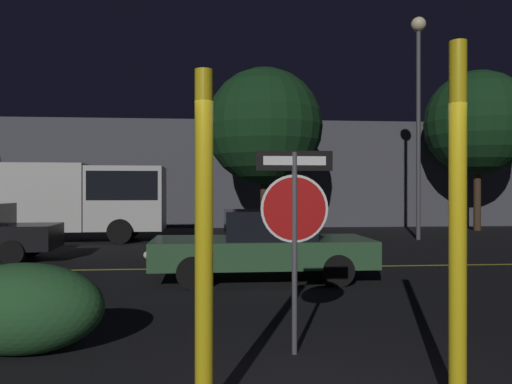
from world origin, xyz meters
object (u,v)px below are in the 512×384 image
at_px(yellow_pole_left, 204,245).
at_px(delivery_truck, 71,197).
at_px(tree_0, 264,127).
at_px(passing_car_2, 263,245).
at_px(street_lamp, 418,85).
at_px(stop_sign, 295,210).
at_px(tree_1, 477,123).
at_px(hedge_bush_1, 22,308).
at_px(yellow_pole_right, 458,228).

relative_size(yellow_pole_left, delivery_truck, 0.39).
xyz_separation_m(yellow_pole_left, tree_0, (2.13, 16.20, 3.03)).
distance_m(passing_car_2, street_lamp, 11.22).
bearing_deg(stop_sign, tree_1, 55.81).
height_order(delivery_truck, street_lamp, street_lamp).
height_order(stop_sign, tree_0, tree_0).
distance_m(hedge_bush_1, street_lamp, 16.26).
bearing_deg(tree_1, hedge_bush_1, -131.33).
bearing_deg(delivery_truck, tree_1, 100.39).
bearing_deg(yellow_pole_right, tree_0, 89.61).
xyz_separation_m(yellow_pole_left, passing_car_2, (1.08, 6.16, -0.68)).
height_order(stop_sign, delivery_truck, delivery_truck).
xyz_separation_m(passing_car_2, tree_1, (10.93, 11.58, 4.18)).
bearing_deg(stop_sign, tree_0, 85.50).
distance_m(stop_sign, passing_car_2, 4.73).
height_order(stop_sign, yellow_pole_left, yellow_pole_left).
distance_m(yellow_pole_left, hedge_bush_1, 2.83).
bearing_deg(delivery_truck, street_lamp, 86.66).
xyz_separation_m(stop_sign, hedge_bush_1, (-2.99, 0.26, -1.09)).
bearing_deg(tree_0, hedge_bush_1, -106.09).
distance_m(yellow_pole_left, tree_0, 16.62).
height_order(yellow_pole_right, delivery_truck, yellow_pole_right).
height_order(yellow_pole_left, street_lamp, street_lamp).
xyz_separation_m(yellow_pole_left, yellow_pole_right, (2.02, -0.08, 0.13)).
height_order(stop_sign, street_lamp, street_lamp).
bearing_deg(hedge_bush_1, street_lamp, 51.39).
distance_m(hedge_bush_1, passing_car_2, 5.38).
xyz_separation_m(hedge_bush_1, street_lamp, (9.62, 12.04, 5.17)).
bearing_deg(yellow_pole_left, street_lamp, 61.23).
xyz_separation_m(delivery_truck, street_lamp, (12.59, -0.57, 4.08)).
height_order(yellow_pole_right, tree_1, tree_1).
height_order(yellow_pole_left, tree_0, tree_0).
bearing_deg(street_lamp, yellow_pole_right, -111.82).
distance_m(yellow_pole_left, passing_car_2, 6.29).
distance_m(yellow_pole_left, delivery_truck, 15.23).
distance_m(street_lamp, tree_0, 6.09).
height_order(stop_sign, hedge_bush_1, stop_sign).
relative_size(yellow_pole_left, tree_0, 0.41).
distance_m(stop_sign, hedge_bush_1, 3.20).
relative_size(tree_0, tree_1, 0.94).
bearing_deg(passing_car_2, tree_1, -43.56).
xyz_separation_m(yellow_pole_left, tree_1, (12.01, 17.74, 3.50)).
xyz_separation_m(yellow_pole_right, delivery_truck, (-7.03, 14.47, 0.09)).
distance_m(yellow_pole_right, tree_1, 20.71).
bearing_deg(stop_sign, yellow_pole_right, -56.42).
distance_m(hedge_bush_1, tree_1, 21.70).
height_order(yellow_pole_right, street_lamp, street_lamp).
bearing_deg(tree_1, passing_car_2, -133.34).
bearing_deg(delivery_truck, hedge_bush_1, 12.50).
bearing_deg(passing_car_2, hedge_bush_1, 144.41).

